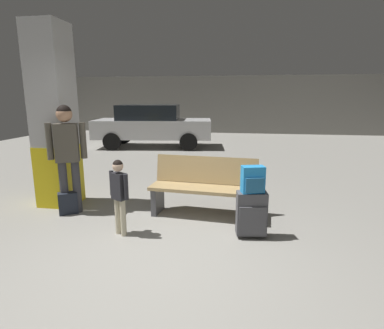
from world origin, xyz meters
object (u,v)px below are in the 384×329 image
Objects in this scene: structural_pillar at (54,118)px; child at (119,189)px; backpack_dark_floor at (68,203)px; adult at (67,148)px; suitcase at (251,214)px; parked_car_far at (152,125)px; backpack_bright at (253,180)px; bench at (204,187)px.

child is (1.48, -1.02, -0.83)m from structural_pillar.
backpack_dark_floor is at bearing -48.71° from structural_pillar.
structural_pillar is 1.75× the size of adult.
suitcase is 7.80m from parked_car_far.
backpack_bright is 1.71m from child.
suitcase is 1.78× the size of backpack_bright.
parked_car_far is (-3.36, 7.02, 0.48)m from suitcase.
child is at bearing -34.58° from structural_pillar.
structural_pillar is 1.97m from child.
backpack_dark_floor is (-2.09, -0.28, -0.28)m from bench.
backpack_dark_floor is at bearing 151.76° from child.
child is (-1.70, -0.19, 0.30)m from suitcase.
suitcase is (0.70, -0.68, -0.12)m from bench.
bench is 2.71× the size of suitcase.
child is 1.32m from adult.
suitcase is at bearing -9.26° from adult.
backpack_bright is 2.89m from backpack_dark_floor.
child reaches higher than backpack_bright.
backpack_dark_floor is (-2.80, 0.40, -0.15)m from suitcase.
suitcase is 0.60× the size of child.
backpack_dark_floor is (-0.03, -0.05, -0.87)m from adult.
structural_pillar is 6.24m from parked_car_far.
child is (-0.99, -0.87, 0.18)m from bench.
parked_car_far is at bearing 115.55° from backpack_bright.
child is at bearing -173.46° from suitcase.
adult is 0.87m from backpack_dark_floor.
child is (-1.70, -0.19, -0.15)m from backpack_bright.
adult is at bearing 60.15° from backpack_dark_floor.
structural_pillar is at bearing 176.66° from bench.
backpack_bright is 0.08× the size of parked_car_far.
backpack_bright is at bearing -16.92° from suitcase.
backpack_bright is (3.17, -0.82, -0.68)m from structural_pillar.
backpack_dark_floor is at bearing 171.91° from suitcase.
bench is at bearing -3.34° from structural_pillar.
parked_car_far is at bearing 95.12° from adult.
backpack_bright is (0.71, -0.68, 0.33)m from bench.
suitcase is (3.17, -0.82, -1.13)m from structural_pillar.
backpack_bright is 1.00× the size of backpack_dark_floor.
child is at bearing -28.24° from backpack_dark_floor.
parked_car_far is (-0.56, 6.62, 0.64)m from backpack_dark_floor.
suitcase is 2.83m from backpack_dark_floor.
suitcase is 0.45m from backpack_bright.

